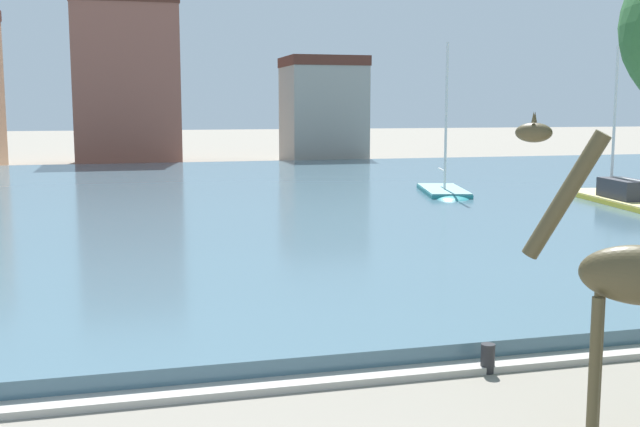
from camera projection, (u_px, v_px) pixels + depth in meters
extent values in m
cube|color=#476675|center=(162.00, 203.00, 34.56)|extent=(86.41, 46.12, 0.41)
cube|color=#ADA89E|center=(251.00, 388.00, 12.25)|extent=(86.41, 0.50, 0.12)
cylinder|color=#4C4228|center=(594.00, 374.00, 10.09)|extent=(0.15, 0.15, 2.04)
cylinder|color=#4C4228|center=(596.00, 365.00, 10.44)|extent=(0.15, 0.15, 2.04)
cylinder|color=#4C4228|center=(565.00, 196.00, 10.14)|extent=(0.97, 0.84, 1.74)
ellipsoid|color=#4C4228|center=(534.00, 133.00, 10.20)|extent=(0.54, 0.50, 0.26)
cone|color=#4C4228|center=(534.00, 117.00, 10.11)|extent=(0.06, 0.06, 0.15)
cone|color=#4C4228|center=(535.00, 117.00, 10.23)|extent=(0.06, 0.06, 0.15)
cube|color=teal|center=(443.00, 196.00, 36.84)|extent=(3.03, 5.33, 0.58)
ellipsoid|color=teal|center=(452.00, 202.00, 34.47)|extent=(2.05, 2.12, 0.55)
cube|color=#6EA5A8|center=(443.00, 189.00, 36.80)|extent=(2.97, 5.22, 0.06)
cylinder|color=silver|center=(446.00, 117.00, 35.96)|extent=(0.12, 0.12, 6.83)
cylinder|color=silver|center=(442.00, 170.00, 37.18)|extent=(0.51, 1.73, 0.08)
cube|color=gold|center=(617.00, 205.00, 33.15)|extent=(2.74, 7.68, 0.59)
ellipsoid|color=gold|center=(579.00, 196.00, 36.66)|extent=(1.88, 2.82, 0.56)
cube|color=#DFCD77|center=(617.00, 198.00, 33.10)|extent=(2.68, 7.52, 0.06)
cube|color=#333338|center=(624.00, 189.00, 32.49)|extent=(1.54, 2.77, 0.81)
cylinder|color=silver|center=(614.00, 122.00, 33.22)|extent=(0.12, 0.12, 6.44)
cylinder|color=silver|center=(627.00, 179.00, 32.24)|extent=(0.45, 2.61, 0.08)
cylinder|color=#232326|center=(488.00, 358.00, 13.10)|extent=(0.24, 0.24, 0.50)
cube|color=#8E5142|center=(126.00, 86.00, 61.02)|extent=(7.91, 7.13, 12.16)
cube|color=#51281E|center=(124.00, 2.00, 60.14)|extent=(8.07, 7.28, 0.80)
cube|color=gray|center=(323.00, 115.00, 63.41)|extent=(6.17, 5.87, 7.68)
cube|color=#51281E|center=(323.00, 62.00, 62.83)|extent=(6.30, 5.99, 0.80)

